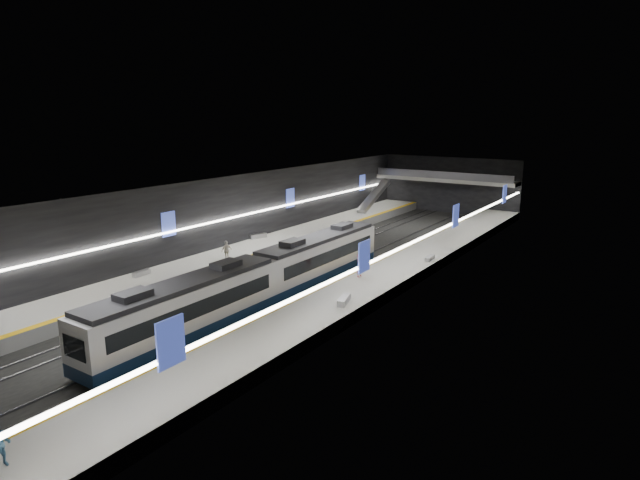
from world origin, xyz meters
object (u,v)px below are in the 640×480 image
Objects in this scene: bench_left_near at (141,273)px; bench_right_far at (430,258)px; passenger_left_a at (227,251)px; escalator at (374,196)px; passenger_right_a at (360,266)px; bench_right_near at (344,300)px; bench_left_far at (258,236)px; train at (262,278)px.

bench_left_near is 1.02× the size of bench_right_far.
passenger_left_a is at bearing 66.00° from bench_left_near.
bench_left_near reaches higher than bench_right_far.
passenger_right_a is (13.94, -28.41, -0.95)m from escalator.
escalator is 31.66m from passenger_right_a.
escalator is 30.83m from passenger_left_a.
passenger_right_a is at bearing 92.84° from bench_right_near.
bench_right_near is 1.03× the size of passenger_right_a.
bench_left_near is 25.28m from bench_right_far.
bench_left_far is at bearing -95.11° from escalator.
passenger_right_a is (3.94, 7.64, -0.25)m from train.
escalator is 4.87× the size of bench_left_near.
passenger_right_a is (15.94, -6.03, 0.71)m from bench_left_far.
bench_right_near is at bearing 7.48° from bench_left_near.
passenger_left_a is (-14.77, 3.74, 0.68)m from bench_right_near.
train reaches higher than passenger_left_a.
train is at bearing -74.50° from escalator.
escalator is 4.34× the size of passenger_left_a.
passenger_right_a is at bearing 62.70° from train.
escalator reaches higher than bench_left_near.
escalator reaches higher than bench_right_near.
passenger_left_a reaches higher than bench_left_near.
escalator reaches higher than bench_left_far.
passenger_right_a reaches higher than bench_right_near.
bench_left_near is at bearing -91.87° from escalator.
train is 6.42m from bench_right_near.
bench_left_far is at bearing -147.28° from passenger_left_a.
bench_left_far is 1.05× the size of passenger_left_a.
bench_left_far is (-2.00, -22.38, -1.66)m from escalator.
bench_left_near is at bearing -8.97° from passenger_left_a.
escalator is at bearing 105.36° from bench_left_far.
passenger_right_a reaches higher than bench_left_far.
bench_right_near is at bearing -156.49° from passenger_right_a.
escalator is 4.12× the size of bench_left_far.
passenger_left_a is at bearing -87.41° from escalator.
bench_right_near is (18.16, -12.14, 0.00)m from bench_left_far.
bench_left_near is (-1.25, -38.16, -1.70)m from escalator.
escalator is 38.15m from bench_right_near.
bench_right_far is at bearing -15.89° from passenger_right_a.
escalator is 38.22m from bench_left_near.
bench_right_near is at bearing 86.50° from passenger_left_a.
train reaches higher than bench_right_far.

